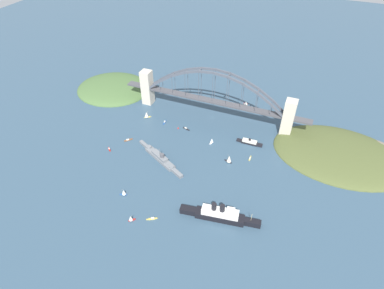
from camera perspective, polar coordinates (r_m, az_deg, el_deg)
name	(u,v)px	position (r m, az deg, el deg)	size (l,w,h in m)	color
ground_plane	(212,117)	(478.07, 3.60, 4.86)	(1400.00, 1400.00, 0.00)	#334C60
harbor_arch_bridge	(213,100)	(461.79, 3.75, 7.86)	(274.86, 15.21, 75.90)	beige
headland_west_shore	(341,155)	(453.50, 24.82, -1.63)	(166.13, 119.76, 19.32)	#4C562D
headland_east_shore	(115,89)	(562.25, -13.52, 9.58)	(121.54, 111.01, 21.12)	#476638
ocean_liner	(220,215)	(339.57, 4.89, -12.26)	(84.41, 19.46, 21.36)	black
naval_cruiser	(160,158)	(404.38, -5.64, -2.35)	(79.18, 43.80, 17.69)	slate
harbor_ferry_steamer	(250,142)	(434.16, 10.18, 0.43)	(34.70, 7.38, 7.48)	black
seaplane_taxiing_near_bridge	(198,97)	(520.46, 1.02, 8.39)	(10.94, 8.91, 4.69)	#B7B7B2
seaplane_second_in_formation	(246,104)	(508.86, 9.51, 7.02)	(7.66, 10.96, 5.04)	#B7B7B2
small_boat_0	(109,149)	(432.06, -14.43, -0.81)	(6.89, 6.23, 2.06)	#B2231E
small_boat_1	(229,159)	(400.17, 6.58, -2.53)	(10.14, 7.15, 11.94)	black
small_boat_2	(250,158)	(411.89, 10.23, -2.42)	(1.92, 9.74, 2.04)	gold
small_boat_3	(186,129)	(453.03, -1.06, 2.83)	(11.18, 4.76, 2.38)	black
small_boat_4	(131,218)	(344.61, -10.78, -12.69)	(6.60, 6.39, 8.18)	#B2231E
small_boat_5	(128,140)	(441.91, -11.23, 0.81)	(8.96, 9.98, 1.79)	brown
small_boat_6	(212,141)	(428.28, 3.52, 0.70)	(5.17, 8.05, 8.02)	silver
small_boat_7	(147,115)	(478.41, -8.04, 5.26)	(9.44, 8.56, 10.72)	gold
small_boat_8	(152,219)	(344.87, -7.07, -12.89)	(10.56, 7.20, 2.01)	gold
small_boat_9	(124,192)	(368.93, -12.00, -8.27)	(8.00, 5.75, 8.46)	#234C8C
small_boat_10	(165,122)	(467.41, -4.87, 3.97)	(3.03, 11.68, 1.84)	#234C8C
channel_marker_buoy	(178,128)	(454.33, -2.47, 2.96)	(2.20, 2.20, 2.75)	red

